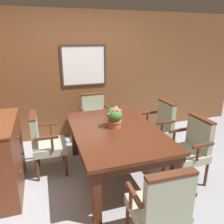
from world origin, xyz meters
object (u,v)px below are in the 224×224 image
(chair_right_near, at_px, (191,147))
(chair_left_far, at_px, (44,141))
(dining_table, at_px, (115,135))
(sideboard_cabinet, at_px, (0,158))
(chair_head_far, at_px, (95,116))
(potted_plant, at_px, (114,117))
(chair_head_near, at_px, (161,206))
(chair_right_far, at_px, (159,125))

(chair_right_near, bearing_deg, chair_left_far, -115.27)
(dining_table, height_order, chair_left_far, chair_left_far)
(dining_table, xyz_separation_m, sideboard_cabinet, (-1.52, 0.11, -0.16))
(chair_head_far, height_order, chair_right_near, same)
(potted_plant, relative_size, sideboard_cabinet, 0.28)
(chair_left_far, height_order, chair_right_near, same)
(chair_right_near, bearing_deg, dining_table, -115.60)
(chair_left_far, height_order, sideboard_cabinet, sideboard_cabinet)
(chair_right_near, relative_size, potted_plant, 3.10)
(dining_table, bearing_deg, chair_head_far, 89.99)
(chair_head_near, distance_m, chair_right_far, 1.94)
(chair_head_far, bearing_deg, chair_right_far, -44.93)
(chair_left_far, height_order, chair_head_far, same)
(chair_head_near, bearing_deg, chair_head_far, -88.21)
(dining_table, xyz_separation_m, chair_head_near, (0.00, -1.28, -0.14))
(chair_head_near, relative_size, chair_right_far, 1.00)
(chair_right_near, height_order, sideboard_cabinet, sideboard_cabinet)
(chair_head_far, distance_m, sideboard_cabinet, 1.90)
(chair_left_far, relative_size, chair_head_far, 1.00)
(sideboard_cabinet, bearing_deg, chair_head_near, -42.51)
(chair_head_near, distance_m, potted_plant, 1.40)
(chair_left_far, bearing_deg, chair_right_near, -112.20)
(chair_head_near, bearing_deg, potted_plant, -88.60)
(dining_table, relative_size, chair_left_far, 1.90)
(chair_head_near, height_order, potted_plant, potted_plant)
(chair_head_far, relative_size, sideboard_cabinet, 0.88)
(sideboard_cabinet, bearing_deg, potted_plant, -1.81)
(dining_table, bearing_deg, chair_right_near, -23.39)
(potted_plant, bearing_deg, chair_head_far, 90.46)
(dining_table, bearing_deg, chair_right_far, 23.67)
(chair_right_near, relative_size, sideboard_cabinet, 0.88)
(chair_right_far, bearing_deg, chair_left_far, -90.93)
(chair_right_far, height_order, chair_right_near, same)
(chair_head_near, xyz_separation_m, chair_left_far, (-0.96, 1.69, 0.00))
(chair_head_far, xyz_separation_m, potted_plant, (0.01, -1.18, 0.38))
(chair_head_near, xyz_separation_m, chair_right_near, (0.97, 0.86, 0.00))
(dining_table, relative_size, potted_plant, 5.90)
(dining_table, height_order, potted_plant, potted_plant)
(chair_head_far, distance_m, potted_plant, 1.24)
(sideboard_cabinet, bearing_deg, chair_head_far, 36.55)
(chair_left_far, relative_size, sideboard_cabinet, 0.88)
(chair_left_far, xyz_separation_m, chair_right_near, (1.93, -0.82, 0.00))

